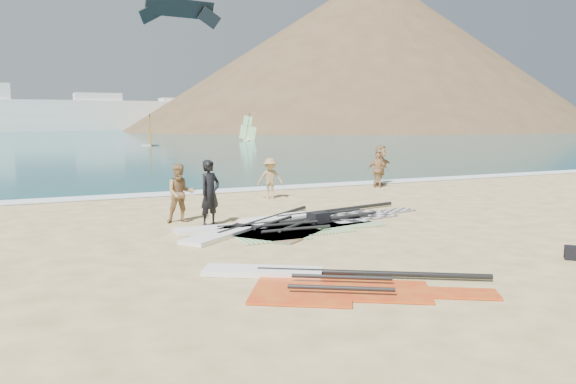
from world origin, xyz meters
name	(u,v)px	position (x,y,z in m)	size (l,w,h in m)	color
ground	(374,254)	(0.00, 0.00, 0.00)	(300.00, 300.00, 0.00)	#E5C986
sea	(63,132)	(0.00, 132.00, 0.00)	(300.00, 240.00, 0.06)	#0B4E4C
surf_line	(216,192)	(0.00, 12.30, 0.00)	(300.00, 1.20, 0.04)	white
headland_main	(373,130)	(85.00, 130.00, 0.00)	(143.00, 143.00, 45.00)	brown
headland_minor	(444,128)	(120.00, 140.00, 0.00)	(70.00, 70.00, 28.00)	brown
rig_grey	(322,217)	(1.10, 4.64, 0.05)	(6.30, 3.07, 0.20)	#252527
rig_green	(268,229)	(-1.20, 3.53, 0.05)	(6.12, 2.40, 0.20)	green
rig_orange	(262,229)	(-1.34, 3.63, 0.05)	(5.99, 4.76, 0.20)	#FF4909
rig_red	(317,281)	(-2.31, -1.57, 0.05)	(5.07, 4.18, 0.20)	red
gear_bag_near	(318,218)	(0.52, 3.79, 0.18)	(0.58, 0.42, 0.37)	black
gear_bag_far	(576,253)	(3.81, -2.36, 0.15)	(0.49, 0.34, 0.29)	black
person_wetsuit	(210,193)	(-2.46, 4.92, 0.97)	(0.71, 0.47, 1.95)	black
beachgoer_left	(180,193)	(-3.12, 5.82, 0.90)	(0.87, 0.68, 1.79)	#977047
beachgoer_mid	(270,178)	(1.34, 9.40, 0.81)	(1.04, 0.60, 1.61)	#9D7E51
beachgoer_back	(378,170)	(7.24, 10.71, 0.79)	(0.93, 0.39, 1.58)	#B38052
beachgoer_right	(380,165)	(7.91, 11.50, 0.96)	(1.78, 0.57, 1.91)	#997850
windsurfer_centre	(150,136)	(5.55, 55.43, 1.15)	(2.12, 2.54, 3.79)	white
windsurfer_right	(248,133)	(21.29, 65.04, 1.20)	(2.05, 2.07, 4.03)	white
kitesurf_kite	(180,10)	(6.34, 42.99, 13.27)	(7.91, 1.55, 2.53)	black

